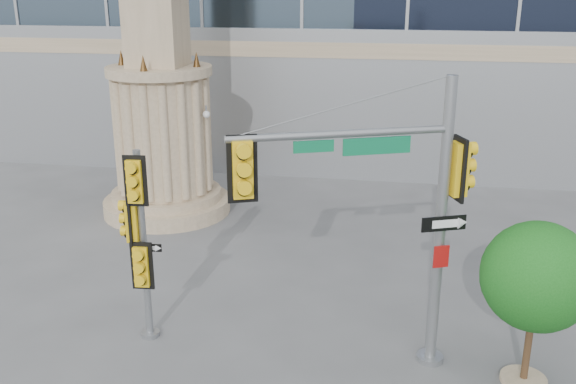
# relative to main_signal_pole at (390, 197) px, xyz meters

# --- Properties ---
(ground) EXTENTS (120.00, 120.00, 0.00)m
(ground) POSITION_rel_main_signal_pole_xyz_m (-1.79, -0.62, -3.79)
(ground) COLOR #545456
(ground) RESTS_ON ground
(monument) EXTENTS (4.40, 4.40, 16.60)m
(monument) POSITION_rel_main_signal_pole_xyz_m (-7.79, 8.38, 1.73)
(monument) COLOR #9E896B
(monument) RESTS_ON ground
(main_signal_pole) EXTENTS (4.51, 2.13, 6.12)m
(main_signal_pole) POSITION_rel_main_signal_pole_xyz_m (0.00, 0.00, 0.00)
(main_signal_pole) COLOR slate
(main_signal_pole) RESTS_ON ground
(secondary_signal_pole) EXTENTS (0.78, 0.57, 4.42)m
(secondary_signal_pole) POSITION_rel_main_signal_pole_xyz_m (-5.33, 0.23, -1.19)
(secondary_signal_pole) COLOR slate
(secondary_signal_pole) RESTS_ON ground
(street_tree) EXTENTS (2.22, 2.16, 3.45)m
(street_tree) POSITION_rel_main_signal_pole_xyz_m (2.92, -0.04, -1.52)
(street_tree) COLOR #9E896B
(street_tree) RESTS_ON ground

